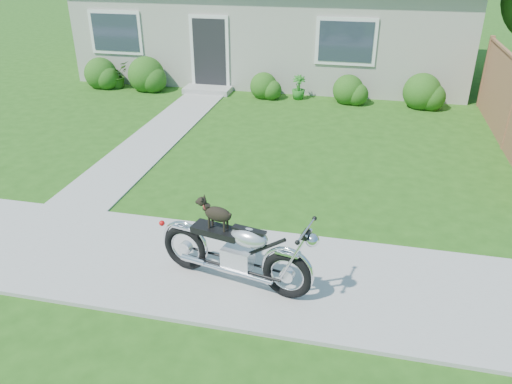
{
  "coord_description": "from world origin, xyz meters",
  "views": [
    {
      "loc": [
        3.21,
        -5.54,
        4.16
      ],
      "look_at": [
        1.73,
        1.0,
        0.75
      ],
      "focal_mm": 35.0,
      "sensor_mm": 36.0,
      "label": 1
    }
  ],
  "objects_px": {
    "potted_plant_left": "(117,75)",
    "motorcycle_with_dog": "(237,250)",
    "house": "(278,6)",
    "potted_plant_right": "(299,87)"
  },
  "relations": [
    {
      "from": "potted_plant_right",
      "to": "potted_plant_left",
      "type": "bearing_deg",
      "value": 180.0
    },
    {
      "from": "house",
      "to": "motorcycle_with_dog",
      "type": "relative_size",
      "value": 5.73
    },
    {
      "from": "house",
      "to": "motorcycle_with_dog",
      "type": "bearing_deg",
      "value": -81.82
    },
    {
      "from": "house",
      "to": "potted_plant_left",
      "type": "relative_size",
      "value": 15.92
    },
    {
      "from": "house",
      "to": "potted_plant_right",
      "type": "distance_m",
      "value": 4.1
    },
    {
      "from": "house",
      "to": "potted_plant_right",
      "type": "height_order",
      "value": "house"
    },
    {
      "from": "potted_plant_right",
      "to": "motorcycle_with_dog",
      "type": "bearing_deg",
      "value": -86.84
    },
    {
      "from": "potted_plant_left",
      "to": "motorcycle_with_dog",
      "type": "height_order",
      "value": "motorcycle_with_dog"
    },
    {
      "from": "potted_plant_right",
      "to": "motorcycle_with_dog",
      "type": "xyz_separation_m",
      "value": [
        0.49,
        -8.86,
        0.21
      ]
    },
    {
      "from": "potted_plant_left",
      "to": "potted_plant_right",
      "type": "xyz_separation_m",
      "value": [
        5.69,
        0.0,
        -0.05
      ]
    }
  ]
}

